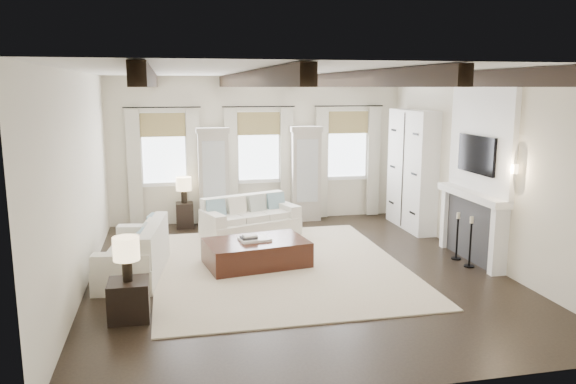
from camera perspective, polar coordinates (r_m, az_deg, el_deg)
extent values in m
plane|color=black|center=(9.24, 0.82, -8.11)|extent=(7.50, 7.50, 0.00)
cube|color=silver|center=(12.51, -3.05, 4.33)|extent=(6.50, 0.04, 3.20)
cube|color=silver|center=(5.35, 9.98, -4.38)|extent=(6.50, 0.04, 3.20)
cube|color=silver|center=(8.73, -20.42, 0.92)|extent=(0.04, 7.50, 3.20)
cube|color=silver|center=(10.10, 19.14, 2.24)|extent=(0.04, 7.50, 3.20)
cube|color=white|center=(8.76, 0.88, 12.13)|extent=(6.50, 7.50, 0.04)
cube|color=black|center=(8.53, -13.96, 11.06)|extent=(0.16, 7.40, 0.22)
cube|color=black|center=(8.62, -4.09, 11.33)|extent=(0.16, 7.40, 0.22)
cube|color=black|center=(8.95, 5.65, 11.28)|extent=(0.16, 7.40, 0.22)
cube|color=black|center=(9.50, 14.16, 10.98)|extent=(0.16, 7.40, 0.22)
cube|color=white|center=(12.32, -12.50, 4.23)|extent=(0.90, 0.03, 1.45)
cube|color=olive|center=(12.21, -12.61, 6.67)|extent=(0.94, 0.04, 0.50)
cube|color=beige|center=(12.29, -15.33, 2.30)|extent=(0.28, 0.08, 2.50)
cube|color=beige|center=(12.28, -9.54, 2.52)|extent=(0.28, 0.08, 2.50)
cylinder|color=black|center=(12.14, -12.68, 8.39)|extent=(1.60, 0.02, 0.02)
cube|color=white|center=(12.48, -3.03, 4.54)|extent=(0.90, 0.03, 1.45)
cube|color=olive|center=(12.37, -3.00, 6.96)|extent=(0.94, 0.04, 0.50)
cube|color=beige|center=(12.34, -5.78, 2.66)|extent=(0.28, 0.08, 2.50)
cube|color=beige|center=(12.54, -0.13, 2.84)|extent=(0.28, 0.08, 2.50)
cylinder|color=black|center=(12.30, -2.98, 8.66)|extent=(1.60, 0.02, 0.02)
cube|color=white|center=(12.96, 5.99, 4.73)|extent=(0.90, 0.03, 1.45)
cube|color=olive|center=(12.86, 6.12, 7.05)|extent=(0.94, 0.04, 0.50)
cube|color=beige|center=(12.73, 3.44, 2.94)|extent=(0.28, 0.08, 2.50)
cube|color=beige|center=(13.12, 8.67, 3.06)|extent=(0.28, 0.08, 2.50)
cylinder|color=black|center=(12.80, 6.22, 8.69)|extent=(1.60, 0.02, 0.02)
cube|color=#B0A89B|center=(12.25, -7.59, 1.29)|extent=(0.64, 0.38, 2.00)
cube|color=#B2B7BA|center=(12.03, -7.53, 1.84)|extent=(0.48, 0.02, 1.40)
cube|color=#B0A89B|center=(12.13, -7.71, 6.23)|extent=(0.70, 0.42, 0.12)
cube|color=#B0A89B|center=(12.58, 1.76, 1.62)|extent=(0.64, 0.38, 2.00)
cube|color=#B2B7BA|center=(12.37, 1.98, 2.16)|extent=(0.48, 0.02, 1.40)
cube|color=#B0A89B|center=(12.46, 1.78, 6.44)|extent=(0.70, 0.42, 0.12)
cube|color=#2C2C2F|center=(10.25, 18.35, -3.58)|extent=(0.18, 1.50, 1.10)
cube|color=black|center=(10.27, 18.15, -4.41)|extent=(0.10, 0.90, 0.70)
cube|color=white|center=(9.55, 20.62, -4.74)|extent=(0.26, 0.14, 1.10)
cube|color=white|center=(10.92, 16.00, -2.59)|extent=(0.26, 0.14, 1.10)
cube|color=white|center=(10.09, 18.21, -0.25)|extent=(0.32, 1.90, 0.12)
cube|color=white|center=(10.02, 19.06, 5.07)|extent=(0.10, 1.90, 1.80)
cube|color=black|center=(10.00, 18.63, 3.64)|extent=(0.07, 1.10, 0.64)
cylinder|color=#FFD899|center=(9.15, 22.05, 2.18)|extent=(0.10, 0.10, 0.14)
cube|color=silver|center=(12.11, 12.48, 2.21)|extent=(0.40, 1.70, 2.50)
cube|color=black|center=(12.02, 11.57, 2.19)|extent=(0.01, 0.02, 2.40)
cube|color=beige|center=(9.51, -0.90, -7.51)|extent=(4.08, 4.84, 0.02)
cube|color=silver|center=(11.30, -3.78, -3.69)|extent=(2.07, 1.43, 0.36)
cube|color=silver|center=(11.49, -4.57, -1.37)|extent=(1.77, 0.78, 0.45)
cube|color=silver|center=(10.88, -7.68, -2.71)|extent=(0.49, 0.84, 0.23)
cube|color=silver|center=(11.63, -0.18, -1.74)|extent=(0.49, 0.84, 0.23)
cube|color=silver|center=(10.98, -6.11, -2.85)|extent=(0.66, 0.68, 0.13)
cube|color=silver|center=(11.20, -3.69, -2.53)|extent=(0.66, 0.68, 0.13)
cube|color=silver|center=(11.45, -1.37, -2.22)|extent=(0.66, 0.68, 0.13)
cube|color=#698F9E|center=(11.07, -7.34, -1.75)|extent=(0.42, 0.31, 0.39)
cube|color=silver|center=(11.25, -5.25, -1.50)|extent=(0.42, 0.31, 0.39)
cube|color=beige|center=(11.45, -3.22, -1.26)|extent=(0.42, 0.31, 0.39)
cube|color=#698F9E|center=(11.67, -1.27, -1.02)|extent=(0.42, 0.31, 0.39)
cube|color=silver|center=(9.36, -15.40, -7.07)|extent=(1.13, 2.05, 0.37)
cube|color=silver|center=(9.19, -13.45, -4.60)|extent=(0.45, 1.87, 0.46)
cube|color=silver|center=(10.09, -14.60, -3.94)|extent=(0.86, 0.35, 0.24)
cube|color=silver|center=(8.47, -16.57, -6.83)|extent=(0.86, 0.35, 0.24)
cube|color=silver|center=(9.81, -15.17, -4.72)|extent=(0.62, 0.59, 0.13)
cube|color=silver|center=(9.30, -15.76, -5.59)|extent=(0.62, 0.59, 0.13)
cube|color=silver|center=(8.79, -16.43, -6.57)|extent=(0.62, 0.59, 0.13)
cube|color=#698F9E|center=(9.87, -13.76, -3.39)|extent=(0.25, 0.41, 0.41)
cube|color=silver|center=(9.54, -14.08, -3.89)|extent=(0.25, 0.41, 0.41)
cube|color=beige|center=(9.21, -14.43, -4.43)|extent=(0.25, 0.41, 0.41)
cube|color=#698F9E|center=(8.88, -14.81, -5.01)|extent=(0.25, 0.41, 0.41)
cube|color=silver|center=(8.55, -15.21, -5.64)|extent=(0.25, 0.41, 0.41)
cube|color=black|center=(9.52, -3.24, -6.20)|extent=(1.81, 1.29, 0.44)
cube|color=white|center=(9.47, -3.42, -4.79)|extent=(0.55, 0.46, 0.04)
cube|color=#262628|center=(9.42, -4.01, -4.63)|extent=(0.29, 0.24, 0.04)
cube|color=beige|center=(9.39, -3.90, -4.46)|extent=(0.24, 0.20, 0.03)
cube|color=black|center=(7.68, -15.86, -10.49)|extent=(0.52, 0.52, 0.52)
cylinder|color=black|center=(7.54, -16.01, -7.66)|extent=(0.13, 0.13, 0.28)
cylinder|color=#F9D89E|center=(7.46, -16.13, -5.54)|extent=(0.34, 0.34, 0.30)
cube|color=black|center=(12.21, -10.44, -2.33)|extent=(0.36, 0.36, 0.54)
cylinder|color=black|center=(12.12, -10.51, -0.47)|extent=(0.13, 0.13, 0.27)
cylinder|color=#F9D89E|center=(12.07, -10.55, 0.83)|extent=(0.32, 0.32, 0.29)
cylinder|color=black|center=(9.97, 17.91, -7.17)|extent=(0.17, 0.17, 0.02)
cylinder|color=black|center=(9.86, 18.03, -5.12)|extent=(0.03, 0.03, 0.76)
cylinder|color=beige|center=(9.76, 18.17, -2.71)|extent=(0.07, 0.07, 0.11)
cylinder|color=black|center=(10.33, 16.69, -6.48)|extent=(0.17, 0.17, 0.02)
cylinder|color=black|center=(10.23, 16.80, -4.56)|extent=(0.03, 0.03, 0.74)
cylinder|color=beige|center=(10.14, 16.92, -2.31)|extent=(0.06, 0.06, 0.11)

